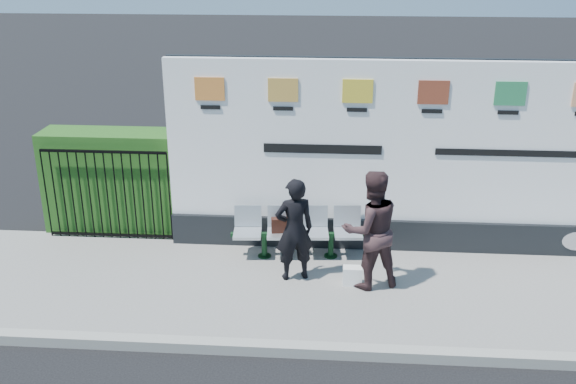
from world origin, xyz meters
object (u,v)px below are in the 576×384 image
object	(u,v)px
billboard	(426,171)
woman_left	(294,230)
bench	(298,244)
woman_right	(371,229)

from	to	relation	value
billboard	woman_left	world-z (taller)	billboard
billboard	bench	size ratio (longest dim) A/B	4.04
bench	woman_left	distance (m)	0.88
bench	woman_right	world-z (taller)	woman_right
woman_right	bench	bearing A→B (deg)	-55.97
bench	woman_right	distance (m)	1.48
woman_right	billboard	bearing A→B (deg)	-143.97
billboard	woman_right	world-z (taller)	billboard
bench	woman_right	xyz separation A→B (m)	(1.07, -0.80, 0.65)
billboard	woman_left	xyz separation A→B (m)	(-1.96, -1.14, -0.53)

